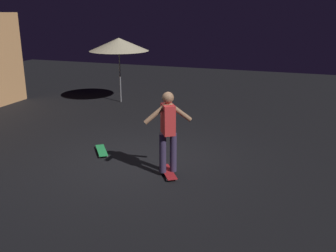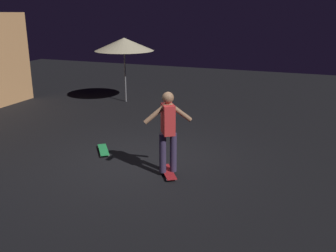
{
  "view_description": "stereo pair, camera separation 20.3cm",
  "coord_description": "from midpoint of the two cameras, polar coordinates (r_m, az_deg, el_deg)",
  "views": [
    {
      "loc": [
        -7.23,
        -3.25,
        3.28
      ],
      "look_at": [
        -0.44,
        -0.84,
        1.05
      ],
      "focal_mm": 40.67,
      "sensor_mm": 36.0,
      "label": 1
    },
    {
      "loc": [
        -7.16,
        -3.44,
        3.28
      ],
      "look_at": [
        -0.44,
        -0.84,
        1.05
      ],
      "focal_mm": 40.67,
      "sensor_mm": 36.0,
      "label": 2
    }
  ],
  "objects": [
    {
      "name": "ground_plane",
      "position": [
        8.59,
        -3.5,
        -5.29
      ],
      "size": [
        28.0,
        28.0,
        0.0
      ],
      "primitive_type": "plane",
      "color": "black"
    },
    {
      "name": "patio_umbrella",
      "position": [
        13.77,
        -6.16,
        12.08
      ],
      "size": [
        2.1,
        2.1,
        2.3
      ],
      "color": "slate",
      "rests_on": "ground_plane"
    },
    {
      "name": "skateboard_ridden",
      "position": [
        7.89,
        0.74,
        -6.92
      ],
      "size": [
        0.76,
        0.6,
        0.07
      ],
      "color": "#AD1E23",
      "rests_on": "ground_plane"
    },
    {
      "name": "skateboard_spare",
      "position": [
        9.19,
        -9.04,
        -3.56
      ],
      "size": [
        0.75,
        0.62,
        0.07
      ],
      "color": "green",
      "rests_on": "ground_plane"
    },
    {
      "name": "skater",
      "position": [
        7.54,
        0.77,
        -0.1
      ],
      "size": [
        0.62,
        0.87,
        1.67
      ],
      "color": "#382D4C",
      "rests_on": "skateboard_ridden"
    }
  ]
}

